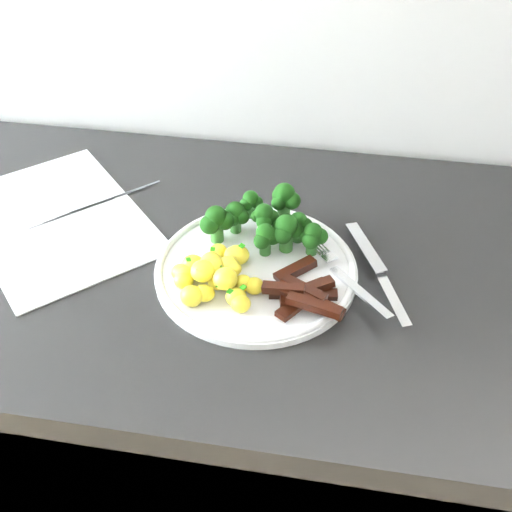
% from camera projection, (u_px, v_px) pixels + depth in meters
% --- Properties ---
extents(counter, '(2.36, 0.59, 0.89)m').
position_uv_depth(counter, '(217.00, 438.00, 1.17)').
color(counter, black).
rests_on(counter, ground).
extents(recipe_paper, '(0.38, 0.39, 0.00)m').
position_uv_depth(recipe_paper, '(57.00, 220.00, 0.93)').
color(recipe_paper, white).
rests_on(recipe_paper, counter).
extents(plate, '(0.27, 0.27, 0.02)m').
position_uv_depth(plate, '(256.00, 269.00, 0.84)').
color(plate, white).
rests_on(plate, counter).
extents(broccoli, '(0.17, 0.11, 0.07)m').
position_uv_depth(broccoli, '(267.00, 220.00, 0.86)').
color(broccoli, '#295E21').
rests_on(broccoli, plate).
extents(potatoes, '(0.12, 0.12, 0.04)m').
position_uv_depth(potatoes, '(216.00, 274.00, 0.81)').
color(potatoes, yellow).
rests_on(potatoes, plate).
extents(beef_strips, '(0.11, 0.12, 0.03)m').
position_uv_depth(beef_strips, '(303.00, 294.00, 0.79)').
color(beef_strips, black).
rests_on(beef_strips, plate).
extents(fork, '(0.12, 0.15, 0.02)m').
position_uv_depth(fork, '(349.00, 279.00, 0.81)').
color(fork, silver).
rests_on(fork, plate).
extents(knife, '(0.09, 0.19, 0.02)m').
position_uv_depth(knife, '(384.00, 284.00, 0.82)').
color(knife, silver).
rests_on(knife, plate).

